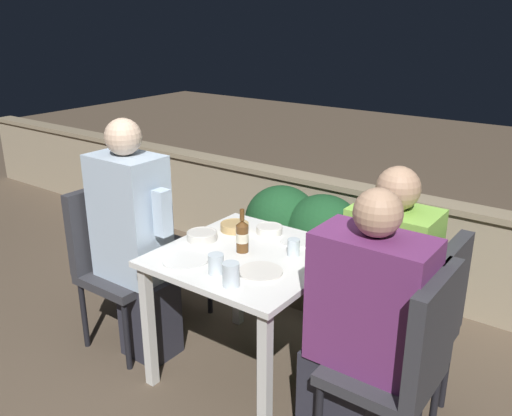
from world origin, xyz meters
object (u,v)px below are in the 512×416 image
at_px(beer_bottle, 243,235).
at_px(person_blue_shirt, 136,241).
at_px(chair_left_far, 154,232).
at_px(person_green_blouse, 381,293).
at_px(chair_right_far, 423,319).
at_px(person_purple_stripe, 361,328).
at_px(chair_left_near, 113,252).
at_px(chair_right_near, 407,356).

bearing_deg(beer_bottle, person_blue_shirt, -163.32).
xyz_separation_m(chair_left_far, person_green_blouse, (1.49, -0.00, 0.06)).
bearing_deg(beer_bottle, person_green_blouse, 13.64).
xyz_separation_m(chair_right_far, beer_bottle, (-0.87, -0.16, 0.24)).
bearing_deg(person_green_blouse, person_purple_stripe, -81.32).
bearing_deg(chair_left_near, chair_left_far, 94.58).
bearing_deg(person_purple_stripe, chair_left_far, 168.51).
bearing_deg(person_purple_stripe, chair_right_far, 63.50).
bearing_deg(person_green_blouse, chair_right_near, -51.18).
distance_m(chair_right_far, person_green_blouse, 0.21).
relative_size(person_blue_shirt, beer_bottle, 5.96).
xyz_separation_m(person_blue_shirt, beer_bottle, (0.59, 0.18, 0.12)).
relative_size(chair_left_near, chair_right_near, 1.00).
height_order(chair_right_far, person_green_blouse, person_green_blouse).
bearing_deg(chair_right_far, person_green_blouse, -180.00).
height_order(chair_right_near, person_green_blouse, person_green_blouse).
bearing_deg(chair_left_near, beer_bottle, 12.64).
xyz_separation_m(chair_left_near, person_green_blouse, (1.46, 0.34, 0.06)).
distance_m(chair_left_far, person_green_blouse, 1.49).
height_order(person_blue_shirt, beer_bottle, person_blue_shirt).
xyz_separation_m(person_purple_stripe, beer_bottle, (-0.72, 0.15, 0.19)).
bearing_deg(chair_right_far, chair_left_far, 179.91).
relative_size(chair_left_far, person_green_blouse, 0.76).
bearing_deg(chair_right_far, beer_bottle, -169.42).
relative_size(person_green_blouse, beer_bottle, 5.46).
bearing_deg(chair_left_far, chair_right_near, -10.18).
bearing_deg(chair_left_far, beer_bottle, -11.48).
distance_m(person_blue_shirt, chair_right_far, 1.51).
bearing_deg(chair_right_far, person_purple_stripe, -116.50).
bearing_deg(person_blue_shirt, person_green_blouse, 15.07).
bearing_deg(beer_bottle, chair_left_near, -167.36).
bearing_deg(person_green_blouse, chair_left_near, -166.90).
xyz_separation_m(person_blue_shirt, person_purple_stripe, (1.31, 0.03, -0.07)).
distance_m(chair_right_near, beer_bottle, 0.96).
relative_size(chair_right_far, beer_bottle, 4.14).
bearing_deg(chair_left_near, person_green_blouse, 13.10).
distance_m(person_green_blouse, beer_bottle, 0.71).
height_order(chair_left_near, beer_bottle, beer_bottle).
xyz_separation_m(person_blue_shirt, chair_left_far, (-0.23, 0.34, -0.12)).
relative_size(person_blue_shirt, chair_left_far, 1.44).
distance_m(person_purple_stripe, beer_bottle, 0.76).
height_order(chair_left_far, chair_right_near, same).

